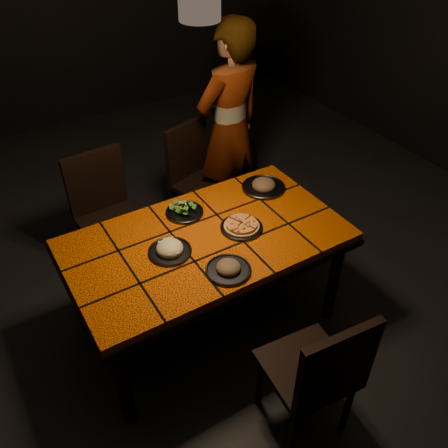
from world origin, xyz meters
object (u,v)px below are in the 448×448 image
chair_near (319,372)px  diner (230,130)px  plate_pizza (242,226)px  dining_table (207,247)px  plate_pasta (170,250)px  chair_far_right (197,173)px  chair_far_left (105,208)px

chair_near → diner: size_ratio=0.55×
chair_near → plate_pizza: size_ratio=3.38×
plate_pizza → dining_table: bearing=168.6°
chair_near → diner: (0.65, 1.86, 0.31)m
chair_near → plate_pizza: 0.93m
plate_pizza → plate_pasta: size_ratio=1.12×
dining_table → plate_pizza: (0.21, -0.04, 0.10)m
plate_pasta → diner: bearing=43.9°
chair_near → diner: 2.00m
chair_near → plate_pasta: (-0.33, 0.92, 0.25)m
dining_table → plate_pizza: size_ratio=5.97×
dining_table → chair_far_right: chair_far_right is taller
chair_near → chair_far_right: bearing=-95.8°
chair_far_left → chair_far_right: (0.78, 0.09, -0.01)m
plate_pizza → chair_far_right: bearing=76.4°
chair_far_left → dining_table: bearing=-73.4°
dining_table → chair_far_left: size_ratio=1.75×
chair_near → diner: diner is taller
chair_far_right → plate_pizza: (-0.24, -1.01, 0.25)m
chair_far_right → chair_near: bearing=-117.4°
chair_far_left → plate_pizza: size_ratio=3.42×
chair_near → dining_table: bearing=-79.4°
diner → plate_pizza: (-0.53, -0.97, -0.07)m
dining_table → plate_pizza: 0.24m
chair_far_right → diner: 0.42m
diner → dining_table: bearing=41.0°
plate_pizza → plate_pasta: plate_pasta is taller
chair_near → plate_pizza: chair_near is taller
dining_table → chair_near: (0.09, -0.93, -0.14)m
plate_pizza → diner: bearing=61.6°
diner → plate_pasta: diner is taller
dining_table → chair_far_right: size_ratio=1.78×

